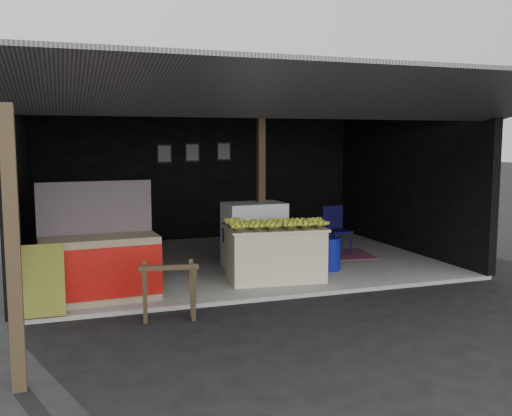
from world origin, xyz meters
name	(u,v)px	position (x,y,z in m)	size (l,w,h in m)	color
ground	(286,300)	(0.00, 0.00, 0.00)	(80.00, 80.00, 0.00)	black
concrete_slab	(234,261)	(0.00, 2.50, 0.03)	(7.00, 5.00, 0.06)	gray
shophouse	(228,145)	(0.00, 2.82, 2.10)	(7.40, 7.29, 3.02)	black
banana_table	(275,253)	(0.17, 0.91, 0.47)	(1.56, 1.06, 0.81)	silver
banana_pile	(275,222)	(0.17, 0.91, 0.95)	(1.36, 0.82, 0.16)	yellow
white_crate	(254,235)	(0.15, 1.81, 0.61)	(1.01, 0.70, 1.09)	white
neighbor_stall	(100,265)	(-2.44, 0.62, 0.54)	(1.57, 0.79, 1.58)	#998466
green_signboard	(39,281)	(-3.18, 0.10, 0.50)	(0.59, 0.04, 0.88)	black
sawhorse	(169,286)	(-1.70, -0.42, 0.44)	(0.72, 0.70, 0.70)	#493924
water_barrel	(330,255)	(1.26, 1.20, 0.32)	(0.35, 0.35, 0.51)	navy
plastic_chair	(335,226)	(1.95, 2.37, 0.59)	(0.46, 0.46, 0.91)	#0B0933
magenta_rug	(331,255)	(1.83, 2.30, 0.07)	(1.50, 1.00, 0.01)	maroon
picture_frames	(194,152)	(-0.17, 4.89, 1.93)	(1.62, 0.04, 0.46)	black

